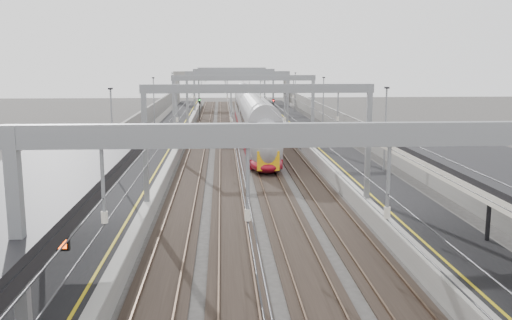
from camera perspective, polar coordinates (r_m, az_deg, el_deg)
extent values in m
cube|color=black|center=(55.64, -9.59, 1.11)|extent=(4.00, 120.00, 1.00)
cube|color=black|center=(56.22, 6.85, 1.27)|extent=(4.00, 120.00, 1.00)
cube|color=black|center=(55.44, -5.98, 0.68)|extent=(2.40, 140.00, 0.08)
cube|color=brown|center=(55.47, -6.72, 0.76)|extent=(0.07, 140.00, 0.14)
cube|color=brown|center=(55.40, -5.23, 0.78)|extent=(0.07, 140.00, 0.14)
cube|color=black|center=(55.39, -2.88, 0.71)|extent=(2.40, 140.00, 0.08)
cube|color=brown|center=(55.38, -3.62, 0.80)|extent=(0.07, 140.00, 0.14)
cube|color=brown|center=(55.39, -2.13, 0.81)|extent=(0.07, 140.00, 0.14)
cube|color=black|center=(55.50, 0.22, 0.74)|extent=(2.40, 140.00, 0.08)
cube|color=brown|center=(55.45, -0.52, 0.83)|extent=(0.07, 140.00, 0.14)
cube|color=brown|center=(55.54, 0.96, 0.84)|extent=(0.07, 140.00, 0.14)
cube|color=black|center=(55.77, 3.30, 0.77)|extent=(2.40, 140.00, 0.08)
cube|color=brown|center=(55.68, 2.57, 0.86)|extent=(0.07, 140.00, 0.14)
cube|color=brown|center=(55.85, 4.03, 0.87)|extent=(0.07, 140.00, 0.14)
cube|color=gray|center=(13.25, -22.44, -11.07)|extent=(0.28, 0.28, 6.60)
cube|color=gray|center=(11.95, 6.37, 2.53)|extent=(13.00, 0.25, 0.50)
cube|color=gray|center=(32.29, -11.03, 1.58)|extent=(0.28, 0.28, 6.60)
cube|color=gray|center=(33.08, 11.16, 1.77)|extent=(0.28, 0.28, 6.60)
cube|color=gray|center=(31.78, 0.20, 7.16)|extent=(13.00, 0.25, 0.50)
cube|color=gray|center=(52.06, -8.19, 4.76)|extent=(0.28, 0.28, 6.60)
cube|color=gray|center=(52.55, 5.69, 4.86)|extent=(0.28, 0.28, 6.60)
cube|color=gray|center=(51.74, -1.23, 8.21)|extent=(13.00, 0.25, 0.50)
cube|color=gray|center=(71.95, -6.90, 6.19)|extent=(0.28, 0.28, 6.60)
cube|color=gray|center=(72.31, 3.17, 6.26)|extent=(0.28, 0.28, 6.60)
cube|color=gray|center=(71.73, -1.87, 8.68)|extent=(13.00, 0.25, 0.50)
cube|color=gray|center=(91.89, -6.18, 6.99)|extent=(0.28, 0.28, 6.60)
cube|color=gray|center=(92.17, 1.73, 7.05)|extent=(0.28, 0.28, 6.60)
cube|color=gray|center=(91.72, -2.23, 8.94)|extent=(13.00, 0.25, 0.50)
cube|color=gray|center=(109.86, -5.74, 7.47)|extent=(0.28, 0.28, 6.60)
cube|color=gray|center=(110.09, 0.88, 7.52)|extent=(0.28, 0.28, 6.60)
cube|color=gray|center=(109.71, -2.44, 9.10)|extent=(13.00, 0.25, 0.50)
cylinder|color=#262628|center=(59.83, -5.87, 6.62)|extent=(0.03, 140.00, 0.03)
cylinder|color=#262628|center=(59.78, -2.97, 6.65)|extent=(0.03, 140.00, 0.03)
cylinder|color=#262628|center=(59.88, -0.08, 6.67)|extent=(0.03, 140.00, 0.03)
cylinder|color=#262628|center=(60.13, 2.79, 6.67)|extent=(0.03, 140.00, 0.03)
cylinder|color=black|center=(25.57, -20.86, -4.04)|extent=(0.20, 0.20, 4.00)
cube|color=black|center=(15.06, -21.14, -7.47)|extent=(1.60, 0.15, 0.55)
cube|color=#F93C04|center=(14.98, -21.23, -7.56)|extent=(1.50, 0.02, 0.42)
cylinder|color=black|center=(27.07, 22.35, -3.38)|extent=(0.20, 0.20, 4.00)
cube|color=gray|center=(109.73, -2.44, 8.50)|extent=(22.00, 2.20, 1.40)
cube|color=gray|center=(110.16, -7.93, 6.80)|extent=(1.00, 2.20, 6.20)
cube|color=gray|center=(110.55, 3.06, 6.89)|extent=(1.00, 2.20, 6.20)
cube|color=gray|center=(55.92, -12.89, 2.18)|extent=(0.30, 120.00, 3.20)
cube|color=gray|center=(56.73, 10.06, 2.38)|extent=(0.30, 120.00, 3.20)
cube|color=maroon|center=(57.47, 0.09, 1.63)|extent=(2.74, 23.32, 0.81)
cube|color=#A2A2A7|center=(57.22, 0.09, 3.54)|extent=(2.74, 23.32, 3.04)
cube|color=black|center=(49.48, 0.68, -0.10)|extent=(2.03, 2.43, 0.51)
cube|color=maroon|center=(80.98, -0.96, 4.04)|extent=(2.74, 23.32, 0.81)
cube|color=#A2A2A7|center=(80.81, -0.96, 5.40)|extent=(2.74, 23.32, 3.04)
cube|color=black|center=(72.92, -0.67, 3.13)|extent=(2.03, 2.43, 0.51)
ellipsoid|color=#A2A2A7|center=(45.53, 1.02, 1.51)|extent=(2.74, 5.27, 4.26)
cube|color=#F1AA0C|center=(43.53, 1.24, -0.10)|extent=(1.72, 0.12, 1.52)
cube|color=black|center=(43.74, 1.20, 1.97)|extent=(1.62, 0.58, 0.95)
cylinder|color=black|center=(83.73, -5.65, 4.80)|extent=(0.12, 0.12, 3.00)
cube|color=black|center=(83.60, -5.66, 5.89)|extent=(0.32, 0.22, 0.75)
sphere|color=#0CE526|center=(83.46, -5.67, 5.99)|extent=(0.16, 0.16, 0.16)
cylinder|color=black|center=(75.68, 0.51, 4.31)|extent=(0.12, 0.12, 3.00)
cube|color=black|center=(75.54, 0.51, 5.52)|extent=(0.32, 0.22, 0.75)
sphere|color=red|center=(75.40, 0.52, 5.62)|extent=(0.16, 0.16, 0.16)
cylinder|color=black|center=(82.01, 1.75, 4.74)|extent=(0.12, 0.12, 3.00)
cube|color=black|center=(81.88, 1.75, 5.85)|extent=(0.32, 0.22, 0.75)
sphere|color=red|center=(81.74, 1.76, 5.95)|extent=(0.16, 0.16, 0.16)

